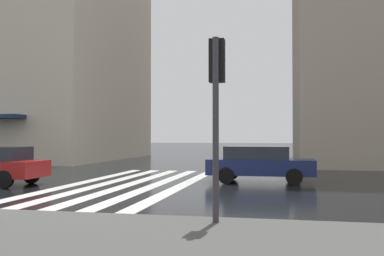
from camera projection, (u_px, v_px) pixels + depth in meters
The scene contains 5 objects.
ground_plane at pixel (87, 198), 12.78m from camera, with size 220.00×220.00×0.00m, color black.
zebra_crossing at pixel (132, 184), 16.71m from camera, with size 13.00×4.50×0.01m.
haussmann_block_mid at pixel (4, 18), 36.47m from camera, with size 17.11×20.50×23.68m.
traffic_signal_post at pixel (217, 89), 8.58m from camera, with size 0.44×0.30×3.55m.
car_navy at pixel (260, 163), 17.24m from camera, with size 1.85×4.10×1.41m.
Camera 1 is at (-11.94, -5.57, 1.79)m, focal length 41.38 mm.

